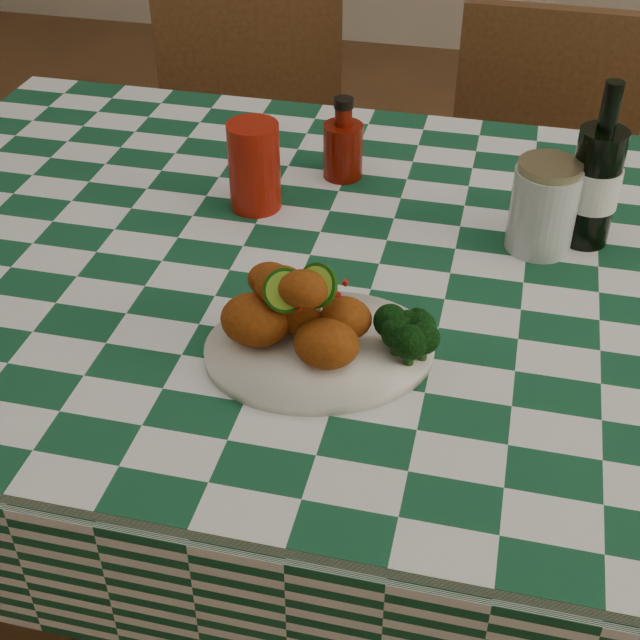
% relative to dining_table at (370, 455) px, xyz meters
% --- Properties ---
extents(ground, '(5.00, 5.00, 0.00)m').
position_rel_dining_table_xyz_m(ground, '(0.00, 0.00, -0.39)').
color(ground, brown).
rests_on(ground, ground).
extents(dining_table, '(1.66, 1.06, 0.79)m').
position_rel_dining_table_xyz_m(dining_table, '(0.00, 0.00, 0.00)').
color(dining_table, '#144A2D').
rests_on(dining_table, ground).
extents(plate, '(0.35, 0.31, 0.02)m').
position_rel_dining_table_xyz_m(plate, '(-0.04, -0.22, 0.40)').
color(plate, white).
rests_on(plate, dining_table).
extents(fried_chicken_pile, '(0.17, 0.12, 0.11)m').
position_rel_dining_table_xyz_m(fried_chicken_pile, '(-0.05, -0.22, 0.46)').
color(fried_chicken_pile, '#8B3C0D').
rests_on(fried_chicken_pile, plate).
extents(broccoli_side, '(0.08, 0.08, 0.06)m').
position_rel_dining_table_xyz_m(broccoli_side, '(0.07, -0.21, 0.44)').
color(broccoli_side, black).
rests_on(broccoli_side, plate).
extents(red_tumbler, '(0.09, 0.09, 0.14)m').
position_rel_dining_table_xyz_m(red_tumbler, '(-0.22, 0.12, 0.46)').
color(red_tumbler, '#931508').
rests_on(red_tumbler, dining_table).
extents(ketchup_bottle, '(0.08, 0.08, 0.14)m').
position_rel_dining_table_xyz_m(ketchup_bottle, '(-0.11, 0.25, 0.46)').
color(ketchup_bottle, '#6A1005').
rests_on(ketchup_bottle, dining_table).
extents(mason_jar, '(0.12, 0.12, 0.14)m').
position_rel_dining_table_xyz_m(mason_jar, '(0.22, 0.10, 0.46)').
color(mason_jar, '#B2BCBA').
rests_on(mason_jar, dining_table).
extents(beer_bottle, '(0.08, 0.08, 0.25)m').
position_rel_dining_table_xyz_m(beer_bottle, '(0.29, 0.13, 0.52)').
color(beer_bottle, black).
rests_on(beer_bottle, dining_table).
extents(wooden_chair_left, '(0.56, 0.58, 0.95)m').
position_rel_dining_table_xyz_m(wooden_chair_left, '(-0.40, 0.71, 0.08)').
color(wooden_chair_left, '#472814').
rests_on(wooden_chair_left, ground).
extents(wooden_chair_right, '(0.42, 0.44, 0.89)m').
position_rel_dining_table_xyz_m(wooden_chair_right, '(0.22, 0.69, 0.05)').
color(wooden_chair_right, '#472814').
rests_on(wooden_chair_right, ground).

